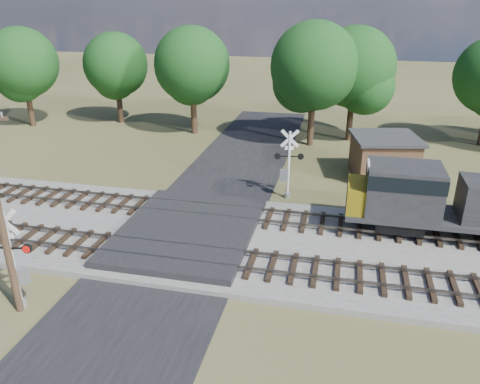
# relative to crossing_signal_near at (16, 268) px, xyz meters

# --- Properties ---
(ground) EXTENTS (160.00, 160.00, 0.00)m
(ground) POSITION_rel_crossing_signal_near_xyz_m (4.73, 6.87, -1.90)
(ground) COLOR #454725
(ground) RESTS_ON ground
(ballast_bed) EXTENTS (140.00, 10.00, 0.30)m
(ballast_bed) POSITION_rel_crossing_signal_near_xyz_m (14.73, 7.37, -1.75)
(ballast_bed) COLOR gray
(ballast_bed) RESTS_ON ground
(road) EXTENTS (7.00, 60.00, 0.08)m
(road) POSITION_rel_crossing_signal_near_xyz_m (4.73, 6.87, -1.86)
(road) COLOR black
(road) RESTS_ON ground
(crossing_panel) EXTENTS (7.00, 9.00, 0.62)m
(crossing_panel) POSITION_rel_crossing_signal_near_xyz_m (4.73, 7.37, -1.58)
(crossing_panel) COLOR #262628
(crossing_panel) RESTS_ON ground
(track_near) EXTENTS (140.00, 2.60, 0.33)m
(track_near) POSITION_rel_crossing_signal_near_xyz_m (7.85, 4.87, -1.49)
(track_near) COLOR black
(track_near) RESTS_ON ballast_bed
(track_far) EXTENTS (140.00, 2.60, 0.33)m
(track_far) POSITION_rel_crossing_signal_near_xyz_m (7.85, 9.87, -1.49)
(track_far) COLOR black
(track_far) RESTS_ON ballast_bed
(crossing_signal_near) EXTENTS (1.84, 0.44, 4.57)m
(crossing_signal_near) POSITION_rel_crossing_signal_near_xyz_m (0.00, 0.00, 0.00)
(crossing_signal_near) COLOR silver
(crossing_signal_near) RESTS_ON ground
(crossing_signal_far) EXTENTS (1.82, 0.46, 4.54)m
(crossing_signal_far) POSITION_rel_crossing_signal_near_xyz_m (9.18, 13.86, -0.01)
(crossing_signal_far) COLOR silver
(crossing_signal_far) RESTS_ON ground
(equipment_shed) EXTENTS (5.24, 5.24, 3.03)m
(equipment_shed) POSITION_rel_crossing_signal_near_xyz_m (15.38, 19.09, -0.37)
(equipment_shed) COLOR #4B3620
(equipment_shed) RESTS_ON ground
(treeline) EXTENTS (80.01, 10.41, 11.44)m
(treeline) POSITION_rel_crossing_signal_near_xyz_m (12.02, 27.36, 4.47)
(treeline) COLOR black
(treeline) RESTS_ON ground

